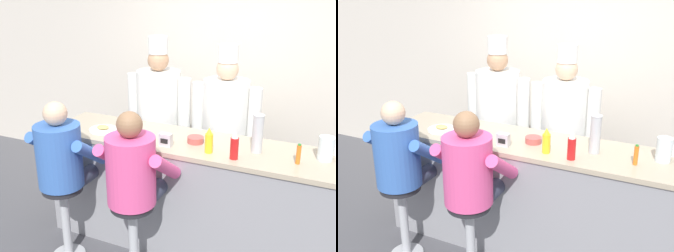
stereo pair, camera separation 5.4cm
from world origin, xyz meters
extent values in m
cube|color=beige|center=(0.00, 1.74, 1.35)|extent=(10.00, 0.06, 2.70)
cube|color=gray|center=(0.00, 0.32, 0.50)|extent=(2.69, 0.62, 1.00)
cube|color=tan|center=(0.00, 0.32, 1.02)|extent=(2.75, 0.65, 0.04)
cylinder|color=red|center=(0.39, 0.12, 1.12)|extent=(0.06, 0.06, 0.17)
cone|color=white|center=(0.39, 0.12, 1.24)|extent=(0.05, 0.05, 0.05)
cylinder|color=yellow|center=(0.17, 0.16, 1.12)|extent=(0.06, 0.06, 0.16)
cone|color=yellow|center=(0.17, 0.16, 1.22)|extent=(0.05, 0.05, 0.05)
cylinder|color=orange|center=(0.85, 0.23, 1.11)|extent=(0.03, 0.03, 0.15)
cylinder|color=#287F2D|center=(0.85, 0.23, 1.19)|extent=(0.02, 0.02, 0.01)
cylinder|color=silver|center=(1.03, 0.39, 1.13)|extent=(0.11, 0.11, 0.19)
cube|color=silver|center=(1.09, 0.39, 1.14)|extent=(0.01, 0.01, 0.11)
cylinder|color=white|center=(-0.88, 0.24, 1.05)|extent=(0.26, 0.26, 0.02)
ellipsoid|color=#E0BC60|center=(-0.88, 0.24, 1.07)|extent=(0.12, 0.09, 0.03)
cylinder|color=#B24C47|center=(0.00, 0.31, 1.06)|extent=(0.14, 0.14, 0.05)
cylinder|color=beige|center=(-0.40, 0.09, 1.08)|extent=(0.09, 0.09, 0.09)
torus|color=beige|center=(-0.34, 0.09, 1.09)|extent=(0.07, 0.02, 0.07)
cylinder|color=#B7BABF|center=(0.52, 0.33, 1.19)|extent=(0.09, 0.09, 0.30)
cylinder|color=silver|center=(0.52, 0.33, 1.35)|extent=(0.09, 0.09, 0.01)
cube|color=silver|center=(-0.20, 0.14, 1.09)|extent=(0.10, 0.06, 0.11)
cube|color=black|center=(-0.20, 0.10, 1.09)|extent=(0.06, 0.01, 0.04)
cylinder|color=#B2B5BA|center=(-0.96, -0.29, 0.36)|extent=(0.08, 0.08, 0.68)
cylinder|color=#232328|center=(-0.96, -0.29, 0.69)|extent=(0.34, 0.34, 0.05)
cylinder|color=#33384C|center=(-1.06, -0.10, 0.73)|extent=(0.14, 0.38, 0.14)
cylinder|color=#33384C|center=(-0.87, -0.10, 0.73)|extent=(0.14, 0.38, 0.14)
cylinder|color=#3866B7|center=(-0.96, -0.29, 0.98)|extent=(0.38, 0.38, 0.53)
cylinder|color=#3866B7|center=(-1.20, -0.18, 1.01)|extent=(0.10, 0.40, 0.32)
cylinder|color=#3866B7|center=(-0.73, -0.18, 1.01)|extent=(0.10, 0.40, 0.32)
sphere|color=#DBB28E|center=(-0.96, -0.29, 1.34)|extent=(0.19, 0.19, 0.19)
cylinder|color=#B2B5BA|center=(-0.29, -0.29, 0.36)|extent=(0.08, 0.08, 0.68)
cylinder|color=#232328|center=(-0.29, -0.29, 0.69)|extent=(0.34, 0.34, 0.05)
cylinder|color=#33384C|center=(-0.38, -0.10, 0.73)|extent=(0.14, 0.38, 0.14)
cylinder|color=#33384C|center=(-0.19, -0.10, 0.73)|extent=(0.14, 0.38, 0.14)
cylinder|color=#E54C8C|center=(-0.29, -0.29, 0.98)|extent=(0.38, 0.38, 0.54)
cylinder|color=#E54C8C|center=(-0.53, -0.18, 1.01)|extent=(0.10, 0.41, 0.33)
cylinder|color=#E54C8C|center=(-0.05, -0.18, 1.01)|extent=(0.10, 0.41, 0.33)
sphere|color=#8C6647|center=(-0.29, -0.29, 1.35)|extent=(0.20, 0.20, 0.20)
cube|color=#232328|center=(-0.66, 0.96, 0.42)|extent=(0.35, 0.19, 0.85)
cube|color=white|center=(-0.66, 0.91, 0.59)|extent=(0.32, 0.02, 0.51)
cylinder|color=white|center=(-0.66, 0.96, 1.16)|extent=(0.46, 0.46, 0.63)
sphere|color=tan|center=(-0.66, 0.96, 1.59)|extent=(0.22, 0.22, 0.22)
cylinder|color=white|center=(-0.66, 0.96, 1.74)|extent=(0.20, 0.20, 0.17)
cylinder|color=white|center=(-0.96, 0.96, 1.16)|extent=(0.13, 0.13, 0.54)
cylinder|color=white|center=(-0.37, 0.96, 1.16)|extent=(0.13, 0.13, 0.54)
cube|color=#232328|center=(0.06, 0.99, 0.41)|extent=(0.34, 0.19, 0.83)
cube|color=white|center=(0.06, 0.94, 0.58)|extent=(0.31, 0.02, 0.50)
cylinder|color=white|center=(0.06, 0.99, 1.14)|extent=(0.45, 0.45, 0.62)
sphere|color=#DBB28E|center=(0.06, 0.99, 1.55)|extent=(0.21, 0.21, 0.21)
cylinder|color=white|center=(0.06, 0.99, 1.70)|extent=(0.19, 0.19, 0.17)
cylinder|color=white|center=(-0.23, 0.99, 1.13)|extent=(0.13, 0.13, 0.53)
cylinder|color=white|center=(0.34, 0.99, 1.13)|extent=(0.13, 0.13, 0.53)
camera|label=1|loc=(1.08, -2.61, 2.28)|focal=42.00mm
camera|label=2|loc=(1.13, -2.58, 2.28)|focal=42.00mm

